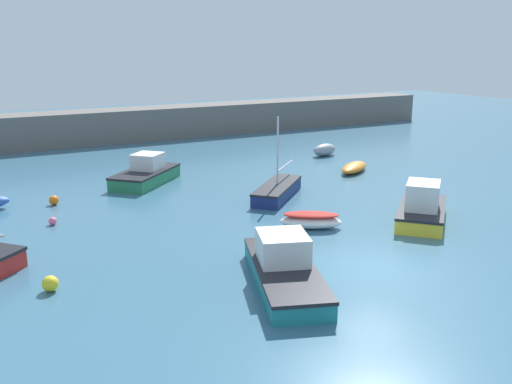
{
  "coord_description": "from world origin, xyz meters",
  "views": [
    {
      "loc": [
        -13.33,
        -15.34,
        8.06
      ],
      "look_at": [
        0.57,
        10.06,
        0.46
      ],
      "focal_mm": 40.0,
      "sensor_mm": 36.0,
      "label": 1
    }
  ],
  "objects": [
    {
      "name": "mooring_buoy_pink",
      "position": [
        -9.58,
        10.86,
        0.18
      ],
      "size": [
        0.36,
        0.36,
        0.36
      ],
      "primitive_type": "sphere",
      "color": "#EA668C",
      "rests_on": "ground_plane"
    },
    {
      "name": "motorboat_grey_hull",
      "position": [
        5.49,
        3.1,
        0.68
      ],
      "size": [
        4.92,
        4.72,
        1.95
      ],
      "rotation": [
        0.0,
        0.0,
        0.74
      ],
      "color": "yellow",
      "rests_on": "ground_plane"
    },
    {
      "name": "rowboat_with_red_cover",
      "position": [
        0.52,
        4.85,
        0.37
      ],
      "size": [
        2.96,
        2.45,
        0.73
      ],
      "rotation": [
        0.0,
        0.0,
        2.58
      ],
      "color": "white",
      "rests_on": "ground_plane"
    },
    {
      "name": "sailboat_twin_hulled",
      "position": [
        1.86,
        10.05,
        0.39
      ],
      "size": [
        4.61,
        4.47,
        4.36
      ],
      "rotation": [
        0.0,
        0.0,
        3.9
      ],
      "color": "navy",
      "rests_on": "ground_plane"
    },
    {
      "name": "motorboat_with_cabin",
      "position": [
        -3.71,
        0.22,
        0.58
      ],
      "size": [
        3.96,
        6.37,
        1.69
      ],
      "rotation": [
        0.0,
        0.0,
        4.36
      ],
      "color": "teal",
      "rests_on": "ground_plane"
    },
    {
      "name": "mooring_buoy_yellow",
      "position": [
        -10.91,
        3.41,
        0.27
      ],
      "size": [
        0.55,
        0.55,
        0.55
      ],
      "primitive_type": "sphere",
      "color": "yellow",
      "rests_on": "ground_plane"
    },
    {
      "name": "rowboat_blue_near",
      "position": [
        9.41,
        13.07,
        0.29
      ],
      "size": [
        3.43,
        2.86,
        0.58
      ],
      "rotation": [
        0.0,
        0.0,
        0.59
      ],
      "color": "orange",
      "rests_on": "ground_plane"
    },
    {
      "name": "dinghy_near_pier",
      "position": [
        10.88,
        18.43,
        0.44
      ],
      "size": [
        2.3,
        1.5,
        0.88
      ],
      "rotation": [
        0.0,
        0.0,
        3.37
      ],
      "color": "gray",
      "rests_on": "ground_plane"
    },
    {
      "name": "cabin_cruiser_white",
      "position": [
        -3.29,
        16.54,
        0.59
      ],
      "size": [
        5.15,
        5.07,
        1.73
      ],
      "rotation": [
        0.0,
        0.0,
        3.91
      ],
      "color": "#287A4C",
      "rests_on": "ground_plane"
    },
    {
      "name": "harbor_breakwater",
      "position": [
        0.0,
        32.1,
        1.33
      ],
      "size": [
        61.59,
        3.44,
        2.67
      ],
      "primitive_type": "cube",
      "color": "#66605B",
      "rests_on": "ground_plane"
    },
    {
      "name": "ground_plane",
      "position": [
        0.0,
        0.0,
        -0.1
      ],
      "size": [
        120.0,
        120.0,
        0.2
      ],
      "primitive_type": "cube",
      "color": "#38667F"
    },
    {
      "name": "mooring_buoy_orange",
      "position": [
        -8.93,
        14.3,
        0.24
      ],
      "size": [
        0.49,
        0.49,
        0.49
      ],
      "primitive_type": "sphere",
      "color": "orange",
      "rests_on": "ground_plane"
    }
  ]
}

